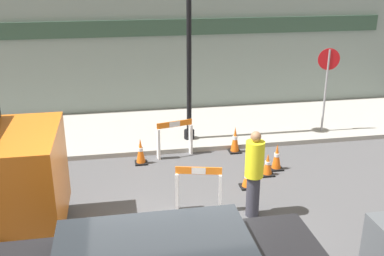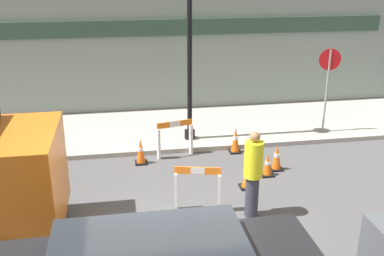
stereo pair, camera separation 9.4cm
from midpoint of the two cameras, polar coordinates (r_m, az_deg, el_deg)
The scene contains 12 objects.
sidewalk_slab at distance 13.28m, azimuth -6.40°, elevation -0.29°, with size 18.00×3.45×0.12m.
storefront_facade at distance 14.38m, azimuth -7.36°, elevation 12.33°, with size 18.00×0.22×5.50m.
stop_sign at distance 13.04m, azimuth 16.57°, elevation 6.24°, with size 0.59×0.13×2.39m.
barricade_0 at distance 8.95m, azimuth 0.53°, elevation -7.49°, with size 0.92×0.34×0.96m.
barricade_1 at distance 11.43m, azimuth -2.45°, elevation -1.14°, with size 0.95×0.34×0.95m.
traffic_cone_0 at distance 10.65m, azimuth 9.32°, elevation -4.64°, with size 0.30×0.30×0.54m.
traffic_cone_1 at distance 10.04m, azimuth 6.75°, elevation -6.41°, with size 0.30×0.30×0.45m.
traffic_cone_2 at distance 11.15m, azimuth -6.79°, elevation -2.99°, with size 0.30×0.30×0.66m.
traffic_cone_3 at distance 10.54m, azimuth 7.47°, elevation -4.89°, with size 0.30×0.30×0.51m.
traffic_cone_4 at distance 11.78m, azimuth 5.26°, elevation -1.52°, with size 0.30×0.30×0.71m.
traffic_cone_5 at distance 10.96m, azimuth 10.46°, elevation -3.67°, with size 0.30×0.30×0.65m.
person_worker at distance 8.67m, azimuth 7.58°, elevation -5.52°, with size 0.47×0.47×1.77m.
Camera 1 is at (-0.77, -6.20, 4.69)m, focal length 42.00 mm.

